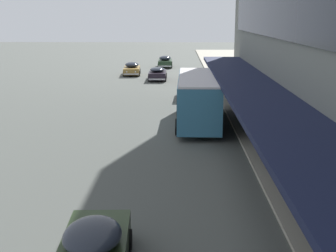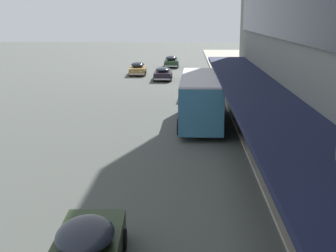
# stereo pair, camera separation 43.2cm
# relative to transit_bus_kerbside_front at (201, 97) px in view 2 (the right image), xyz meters

# --- Properties ---
(transit_bus_kerbside_front) EXTENTS (2.94, 9.79, 3.17)m
(transit_bus_kerbside_front) POSITION_rel_transit_bus_kerbside_front_xyz_m (0.00, 0.00, 0.00)
(transit_bus_kerbside_front) COLOR teal
(transit_bus_kerbside_front) RESTS_ON ground
(sedan_second_near) EXTENTS (2.01, 4.64, 1.43)m
(sedan_second_near) POSITION_rel_transit_bus_kerbside_front_xyz_m (-3.58, 21.52, -1.10)
(sedan_second_near) COLOR black
(sedan_second_near) RESTS_ON ground
(sedan_far_back) EXTENTS (2.09, 4.40, 1.52)m
(sedan_far_back) POSITION_rel_transit_bus_kerbside_front_xyz_m (-3.59, -18.41, -1.07)
(sedan_far_back) COLOR #1F2F16
(sedan_far_back) RESTS_ON ground
(sedan_oncoming_front) EXTENTS (1.83, 4.72, 1.51)m
(sedan_oncoming_front) POSITION_rel_transit_bus_kerbside_front_xyz_m (0.20, 19.63, -1.08)
(sedan_oncoming_front) COLOR #A52418
(sedan_oncoming_front) RESTS_ON ground
(sedan_oncoming_rear) EXTENTS (2.02, 4.65, 1.58)m
(sedan_oncoming_rear) POSITION_rel_transit_bus_kerbside_front_xyz_m (-3.12, 34.66, -1.05)
(sedan_oncoming_rear) COLOR #213621
(sedan_oncoming_rear) RESTS_ON ground
(sedan_lead_mid) EXTENTS (2.16, 4.51, 1.52)m
(sedan_lead_mid) POSITION_rel_transit_bus_kerbside_front_xyz_m (-6.86, 25.92, -1.07)
(sedan_lead_mid) COLOR olive
(sedan_lead_mid) RESTS_ON ground
(vw_van) EXTENTS (2.04, 4.62, 1.96)m
(vw_van) POSITION_rel_transit_bus_kerbside_front_xyz_m (-0.01, 11.33, -0.73)
(vw_van) COLOR #AFBBC4
(vw_van) RESTS_ON ground
(pedestrian_at_kerb) EXTENTS (0.61, 0.33, 1.86)m
(pedestrian_at_kerb) POSITION_rel_transit_bus_kerbside_front_xyz_m (4.13, -14.13, -0.64)
(pedestrian_at_kerb) COLOR #2C3444
(pedestrian_at_kerb) RESTS_ON sidewalk_kerb
(street_lamp) EXTENTS (1.50, 0.28, 7.80)m
(street_lamp) POSITION_rel_transit_bus_kerbside_front_xyz_m (2.88, -18.37, 2.81)
(street_lamp) COLOR #4C4C51
(street_lamp) RESTS_ON sidewalk_kerb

